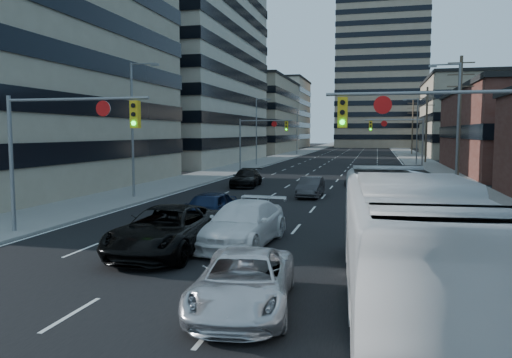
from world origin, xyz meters
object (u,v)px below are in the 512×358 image
Objects in this scene: white_van at (243,224)px; transit_bus at (404,239)px; silver_suv at (244,282)px; sedan_blue at (208,209)px; black_pickup at (167,230)px.

transit_bus is (5.81, -5.49, 0.85)m from white_van.
silver_suv is (1.90, -6.94, -0.14)m from white_van.
transit_bus is 12.54m from sedan_blue.
black_pickup reaches higher than sedan_blue.
black_pickup is 1.30× the size of sedan_blue.
white_van is at bearing 132.48° from transit_bus.
sedan_blue is at bearing 131.34° from white_van.
white_van is (2.37, 1.97, -0.01)m from black_pickup.
transit_bus is (3.91, 1.45, 0.99)m from silver_suv.
black_pickup is 3.08m from white_van.
transit_bus is at bearing 13.41° from silver_suv.
transit_bus is at bearing -38.52° from white_van.
white_van is 8.04m from transit_bus.
sedan_blue is (-4.61, 10.60, 0.10)m from silver_suv.
silver_suv is at bearing -64.04° from sedan_blue.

